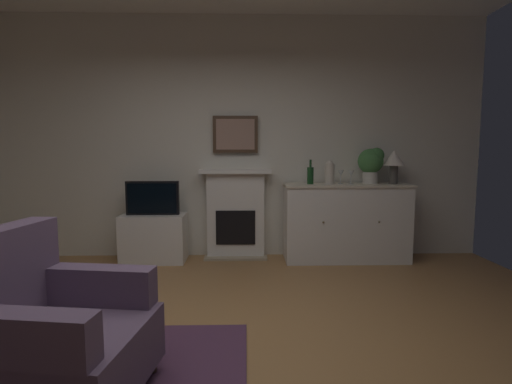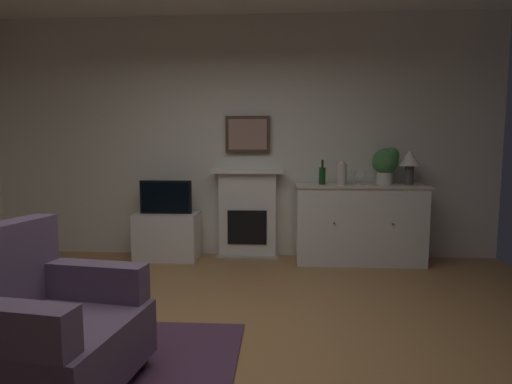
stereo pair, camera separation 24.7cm
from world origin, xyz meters
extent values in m
cube|color=#9E7042|center=(0.00, 0.00, -0.05)|extent=(6.39, 5.11, 0.10)
cube|color=silver|center=(0.00, 2.52, 1.48)|extent=(6.39, 0.06, 2.97)
cube|color=white|center=(0.12, 2.40, 0.53)|extent=(0.70, 0.18, 1.05)
cube|color=tan|center=(0.12, 2.30, 0.01)|extent=(0.77, 0.20, 0.03)
cube|color=black|center=(0.12, 2.31, 0.39)|extent=(0.48, 0.02, 0.42)
cube|color=white|center=(0.12, 2.37, 1.07)|extent=(0.87, 0.27, 0.05)
cube|color=#473323|center=(0.12, 2.44, 1.53)|extent=(0.55, 0.03, 0.45)
cube|color=#9E7A6B|center=(0.12, 2.43, 1.53)|extent=(0.47, 0.01, 0.37)
cube|color=white|center=(1.45, 2.22, 0.45)|extent=(1.47, 0.45, 0.90)
cube|color=beige|center=(1.45, 2.22, 0.92)|extent=(1.50, 0.48, 0.03)
sphere|color=brown|center=(1.13, 1.98, 0.51)|extent=(0.02, 0.02, 0.02)
sphere|color=brown|center=(1.77, 1.98, 0.51)|extent=(0.02, 0.02, 0.02)
cylinder|color=#4C4742|center=(2.01, 2.22, 1.04)|extent=(0.10, 0.10, 0.22)
cone|color=silver|center=(2.01, 2.22, 1.24)|extent=(0.26, 0.26, 0.18)
cylinder|color=#193F1E|center=(1.01, 2.21, 1.03)|extent=(0.08, 0.08, 0.20)
cylinder|color=#193F1E|center=(1.01, 2.21, 1.18)|extent=(0.03, 0.03, 0.09)
cylinder|color=silver|center=(1.38, 2.23, 0.93)|extent=(0.06, 0.06, 0.00)
cylinder|color=silver|center=(1.38, 2.23, 0.98)|extent=(0.01, 0.01, 0.09)
cone|color=silver|center=(1.38, 2.23, 1.06)|extent=(0.07, 0.07, 0.07)
cylinder|color=silver|center=(1.49, 2.18, 0.93)|extent=(0.06, 0.06, 0.00)
cylinder|color=silver|center=(1.49, 2.18, 0.98)|extent=(0.01, 0.01, 0.09)
cone|color=silver|center=(1.49, 2.18, 1.06)|extent=(0.07, 0.07, 0.07)
cylinder|color=beige|center=(1.23, 2.17, 1.05)|extent=(0.11, 0.11, 0.24)
sphere|color=beige|center=(1.23, 2.17, 1.17)|extent=(0.08, 0.08, 0.08)
cube|color=white|center=(-0.86, 2.23, 0.28)|extent=(0.75, 0.42, 0.57)
cube|color=black|center=(-0.86, 2.21, 0.77)|extent=(0.62, 0.06, 0.40)
cube|color=black|center=(-0.86, 2.18, 0.77)|extent=(0.57, 0.01, 0.35)
cylinder|color=beige|center=(1.74, 2.27, 1.00)|extent=(0.18, 0.18, 0.14)
sphere|color=#3D753D|center=(1.74, 2.27, 1.20)|extent=(0.30, 0.30, 0.30)
sphere|color=#3D753D|center=(1.80, 2.24, 1.27)|extent=(0.18, 0.18, 0.18)
cube|color=#604C66|center=(-0.69, -0.42, 0.26)|extent=(0.89, 0.86, 0.32)
cube|color=#604C66|center=(-0.73, -0.74, 0.53)|extent=(0.73, 0.24, 0.22)
cube|color=#604C66|center=(-0.64, -0.11, 0.53)|extent=(0.73, 0.24, 0.22)
cylinder|color=#473323|center=(-0.31, -0.15, 0.05)|extent=(0.05, 0.05, 0.10)
cylinder|color=#473323|center=(-0.98, -0.06, 0.05)|extent=(0.05, 0.05, 0.10)
camera|label=1|loc=(0.25, -2.30, 1.30)|focal=26.87mm
camera|label=2|loc=(0.50, -2.30, 1.30)|focal=26.87mm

